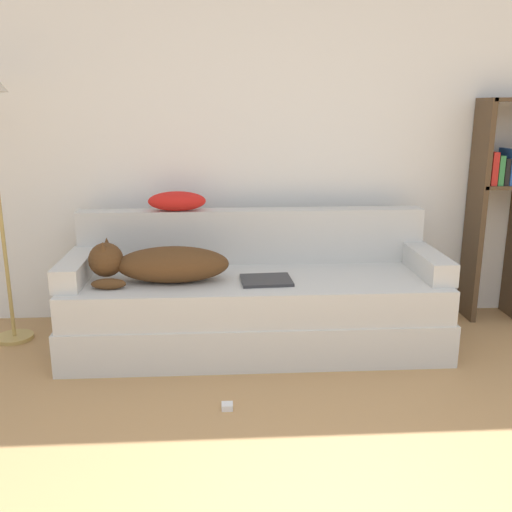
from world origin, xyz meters
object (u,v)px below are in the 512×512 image
laptop (266,280)px  throw_pillow (177,201)px  bookshelf (500,197)px  dog (159,264)px  couch (255,312)px  power_adapter (227,406)px

laptop → throw_pillow: 0.80m
bookshelf → throw_pillow: bearing=-177.0°
dog → couch: bearing=9.6°
dog → bookshelf: (2.26, 0.52, 0.29)m
couch → throw_pillow: size_ratio=6.20×
couch → dog: dog is taller
couch → dog: bearing=-170.4°
couch → dog: (-0.57, -0.10, 0.34)m
couch → dog: size_ratio=2.81×
laptop → throw_pillow: size_ratio=0.83×
couch → laptop: laptop is taller
couch → power_adapter: size_ratio=40.46×
throw_pillow → power_adapter: size_ratio=6.53×
dog → laptop: dog is taller
couch → throw_pillow: (-0.48, 0.31, 0.65)m
dog → throw_pillow: 0.51m
couch → laptop: 0.28m
laptop → bookshelf: bookshelf is taller
couch → bookshelf: (1.70, 0.42, 0.64)m
power_adapter → throw_pillow: bearing=105.4°
throw_pillow → laptop: bearing=-38.6°
dog → power_adapter: size_ratio=14.38×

